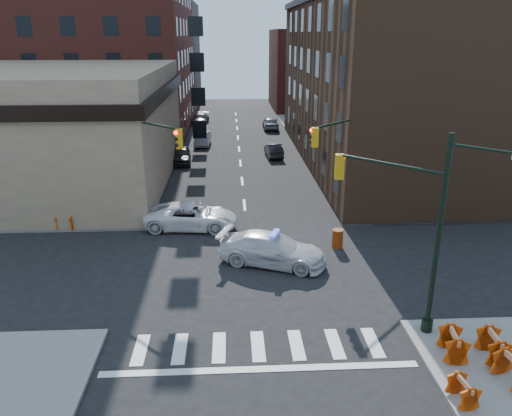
{
  "coord_description": "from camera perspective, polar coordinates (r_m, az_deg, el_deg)",
  "views": [
    {
      "loc": [
        -0.95,
        -23.16,
        11.43
      ],
      "look_at": [
        0.45,
        3.07,
        2.2
      ],
      "focal_mm": 35.0,
      "sensor_mm": 36.0,
      "label": 1
    }
  ],
  "objects": [
    {
      "name": "signal_pole_se",
      "position": [
        20.16,
        17.43,
        -1.33
      ],
      "size": [
        5.4,
        5.27,
        8.0
      ],
      "rotation": [
        0.0,
        0.0,
        2.36
      ],
      "color": "black",
      "rests_on": "sidewalk_se"
    },
    {
      "name": "sidewalk_ne",
      "position": [
        61.88,
        19.97,
        7.63
      ],
      "size": [
        34.0,
        54.5,
        0.15
      ],
      "primitive_type": "cube",
      "color": "gray",
      "rests_on": "ground"
    },
    {
      "name": "tree_ne_far",
      "position": [
        58.33,
        5.42,
        11.45
      ],
      "size": [
        3.0,
        3.0,
        4.85
      ],
      "color": "black",
      "rests_on": "sidewalk_ne"
    },
    {
      "name": "parked_car_wnear",
      "position": [
        46.88,
        -8.59,
        6.0
      ],
      "size": [
        2.13,
        4.63,
        1.54
      ],
      "primitive_type": "imported",
      "rotation": [
        0.0,
        0.0,
        0.07
      ],
      "color": "black",
      "rests_on": "ground"
    },
    {
      "name": "bank_building",
      "position": [
        43.35,
        -25.02,
        8.37
      ],
      "size": [
        22.0,
        22.0,
        9.0
      ],
      "primitive_type": "cube",
      "color": "tan",
      "rests_on": "ground"
    },
    {
      "name": "parked_car_wdeep",
      "position": [
        68.01,
        -6.35,
        10.13
      ],
      "size": [
        2.34,
        4.71,
        1.32
      ],
      "primitive_type": "imported",
      "rotation": [
        0.0,
        0.0,
        -0.11
      ],
      "color": "black",
      "rests_on": "ground"
    },
    {
      "name": "pickup",
      "position": [
        30.96,
        -7.43,
        -0.92
      ],
      "size": [
        5.86,
        3.07,
        1.57
      ],
      "primitive_type": "imported",
      "rotation": [
        0.0,
        0.0,
        1.49
      ],
      "color": "silver",
      "rests_on": "ground"
    },
    {
      "name": "barricade_nw_b",
      "position": [
        32.43,
        -20.92,
        -1.49
      ],
      "size": [
        1.28,
        0.78,
        0.9
      ],
      "primitive_type": null,
      "rotation": [
        0.0,
        0.0,
        -0.15
      ],
      "color": "#C34609",
      "rests_on": "sidewalk_nw"
    },
    {
      "name": "pedestrian_a",
      "position": [
        33.41,
        -15.64,
        0.41
      ],
      "size": [
        0.73,
        0.65,
        1.69
      ],
      "primitive_type": "imported",
      "rotation": [
        0.0,
        0.0,
        -0.5
      ],
      "color": "black",
      "rests_on": "sidewalk_nw"
    },
    {
      "name": "tree_ne_near",
      "position": [
        50.51,
        6.73,
        10.18
      ],
      "size": [
        3.0,
        3.0,
        4.85
      ],
      "color": "black",
      "rests_on": "sidewalk_ne"
    },
    {
      "name": "parked_car_efar",
      "position": [
        63.56,
        1.69,
        9.72
      ],
      "size": [
        1.91,
        4.7,
        1.6
      ],
      "primitive_type": "imported",
      "rotation": [
        0.0,
        0.0,
        3.14
      ],
      "color": "gray",
      "rests_on": "ground"
    },
    {
      "name": "pedestrian_b",
      "position": [
        34.29,
        -16.52,
        0.86
      ],
      "size": [
        0.88,
        0.7,
        1.74
      ],
      "primitive_type": "imported",
      "rotation": [
        0.0,
        0.0,
        0.05
      ],
      "color": "black",
      "rests_on": "sidewalk_nw"
    },
    {
      "name": "commercial_row_ne",
      "position": [
        47.95,
        14.28,
        13.48
      ],
      "size": [
        14.0,
        34.0,
        14.0
      ],
      "primitive_type": "cube",
      "color": "#4F331F",
      "rests_on": "ground"
    },
    {
      "name": "police_car",
      "position": [
        26.01,
        1.89,
        -4.73
      ],
      "size": [
        6.08,
        4.13,
        1.63
      ],
      "primitive_type": "imported",
      "rotation": [
        0.0,
        0.0,
        1.21
      ],
      "color": "silver",
      "rests_on": "ground"
    },
    {
      "name": "filler_nw",
      "position": [
        86.55,
        -13.64,
        16.57
      ],
      "size": [
        20.0,
        18.0,
        16.0
      ],
      "primitive_type": "cube",
      "color": "brown",
      "rests_on": "ground"
    },
    {
      "name": "ground",
      "position": [
        25.85,
        -0.64,
        -6.89
      ],
      "size": [
        140.0,
        140.0,
        0.0
      ],
      "primitive_type": "plane",
      "color": "black",
      "rests_on": "ground"
    },
    {
      "name": "parked_car_wfar",
      "position": [
        54.27,
        -6.12,
        7.86
      ],
      "size": [
        1.73,
        4.43,
        1.44
      ],
      "primitive_type": "imported",
      "rotation": [
        0.0,
        0.0,
        -0.05
      ],
      "color": "gray",
      "rests_on": "ground"
    },
    {
      "name": "signal_pole_ne",
      "position": [
        30.16,
        10.09,
        5.45
      ],
      "size": [
        3.67,
        3.58,
        8.0
      ],
      "rotation": [
        0.0,
        0.0,
        -2.36
      ],
      "color": "black",
      "rests_on": "sidewalk_ne"
    },
    {
      "name": "barrel_road",
      "position": [
        28.39,
        9.3,
        -3.48
      ],
      "size": [
        0.79,
        0.79,
        1.07
      ],
      "primitive_type": "cylinder",
      "rotation": [
        0.0,
        0.0,
        0.41
      ],
      "color": "red",
      "rests_on": "ground"
    },
    {
      "name": "filler_ne",
      "position": [
        82.71,
        7.65,
        15.43
      ],
      "size": [
        16.0,
        16.0,
        12.0
      ],
      "primitive_type": "cube",
      "color": "maroon",
      "rests_on": "ground"
    },
    {
      "name": "sidewalk_nw",
      "position": [
        61.17,
        -24.31,
        6.95
      ],
      "size": [
        34.0,
        54.5,
        0.15
      ],
      "primitive_type": "cube",
      "color": "gray",
      "rests_on": "ground"
    },
    {
      "name": "barricade_nw_a",
      "position": [
        33.05,
        -12.54,
        -0.26
      ],
      "size": [
        1.26,
        0.77,
        0.89
      ],
      "primitive_type": null,
      "rotation": [
        0.0,
        0.0,
        -0.16
      ],
      "color": "#DB4B0A",
      "rests_on": "sidewalk_nw"
    },
    {
      "name": "parked_car_enear",
      "position": [
        48.9,
        2.03,
        6.61
      ],
      "size": [
        1.7,
        4.08,
        1.31
      ],
      "primitive_type": "imported",
      "rotation": [
        0.0,
        0.0,
        3.22
      ],
      "color": "black",
      "rests_on": "ground"
    },
    {
      "name": "barrel_bank",
      "position": [
        31.11,
        -11.27,
        -1.63
      ],
      "size": [
        0.59,
        0.59,
        0.97
      ],
      "primitive_type": "cylinder",
      "rotation": [
        0.0,
        0.0,
        0.07
      ],
      "color": "#D45909",
      "rests_on": "ground"
    },
    {
      "name": "barricade_se_b",
      "position": [
        20.7,
        25.48,
        -14.1
      ],
      "size": [
        0.78,
        1.41,
        1.03
      ],
      "primitive_type": null,
      "rotation": [
        0.0,
        0.0,
        1.5
      ],
      "color": "#D53E0A",
      "rests_on": "sidewalk_se"
    },
    {
      "name": "signal_pole_nw",
      "position": [
        29.78,
        -12.49,
        5.12
      ],
      "size": [
        3.58,
        3.67,
        8.0
      ],
      "rotation": [
        0.0,
        0.0,
        -0.79
      ],
      "color": "black",
      "rests_on": "sidewalk_nw"
    },
    {
      "name": "apartment_block",
      "position": [
        65.56,
        -19.67,
        18.81
      ],
      "size": [
        25.0,
        25.0,
        24.0
      ],
      "primitive_type": "cube",
      "color": "maroon",
      "rests_on": "ground"
    },
    {
      "name": "barricade_se_a",
      "position": [
        20.27,
        21.59,
        -14.29
      ],
      "size": [
        0.88,
        1.44,
        1.02
      ],
      "primitive_type": null,
      "rotation": [
        0.0,
        0.0,
        1.42
      ],
      "color": "#C13509",
      "rests_on": "sidewalk_se"
    },
    {
      "name": "pedestrian_c",
      "position": [
        35.16,
        -22.93,
        0.49
      ],
      "size": [
        1.01,
        0.94,
        1.66
      ],
      "primitive_type": "imported",
      "rotation": [
        0.0,
        0.0,
        0.7
      ],
      "color": "#1F232E",
      "rests_on": "sidewalk_nw"
    },
    {
      "name": "barricade_se_d",
      "position": [
        18.32,
        22.56,
        -18.77
      ],
      "size": [
        0.65,
        1.14,
        0.81
      ],
      "primitive_type": null,
      "rotation": [
        0.0,
        0.0,
        1.67
      ],
      "color": "#C45F09",
      "rests_on": "sidewalk_se"
    }
  ]
}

